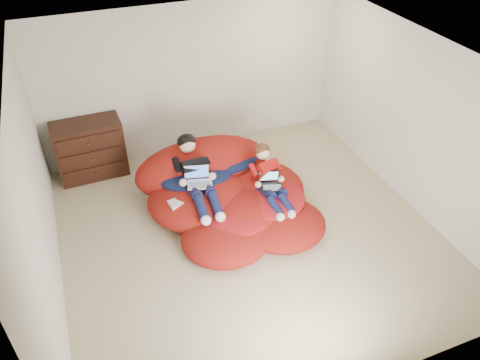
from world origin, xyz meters
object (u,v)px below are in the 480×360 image
object	(u,v)px
dresser	(90,149)
younger_boy	(269,176)
beanbag_pile	(226,193)
laptop_black	(270,182)
laptop_white	(198,179)
older_boy	(195,171)

from	to	relation	value
dresser	younger_boy	xyz separation A→B (m)	(2.26, -1.87, 0.15)
beanbag_pile	dresser	bearing A→B (deg)	137.06
beanbag_pile	laptop_black	distance (m)	0.70
laptop_white	laptop_black	size ratio (longest dim) A/B	1.11
dresser	younger_boy	distance (m)	2.94
dresser	beanbag_pile	xyz separation A→B (m)	(1.71, -1.60, -0.20)
beanbag_pile	laptop_black	bearing A→B (deg)	-31.98
dresser	younger_boy	size ratio (longest dim) A/B	1.05
younger_boy	laptop_black	xyz separation A→B (m)	(-0.00, -0.06, -0.07)
younger_boy	laptop_white	bearing A→B (deg)	163.81
laptop_white	laptop_black	world-z (taller)	laptop_white
dresser	beanbag_pile	distance (m)	2.35
dresser	beanbag_pile	world-z (taller)	dresser
younger_boy	laptop_black	size ratio (longest dim) A/B	2.91
younger_boy	laptop_white	xyz separation A→B (m)	(-0.95, 0.28, 0.02)
beanbag_pile	laptop_white	world-z (taller)	beanbag_pile
dresser	older_boy	bearing A→B (deg)	-48.04
older_boy	laptop_white	world-z (taller)	older_boy
dresser	older_boy	distance (m)	1.97
older_boy	laptop_black	bearing A→B (deg)	-26.81
older_boy	younger_boy	world-z (taller)	older_boy
younger_boy	laptop_black	world-z (taller)	younger_boy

